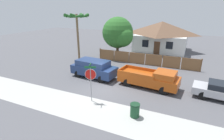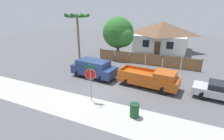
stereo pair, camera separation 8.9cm
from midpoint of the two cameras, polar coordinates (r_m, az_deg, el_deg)
The scene contains 10 objects.
ground_plane at distance 15.88m, azimuth -2.77°, elevation -5.92°, with size 80.00×80.00×0.00m, color #56565B.
sidewalk_strip at distance 13.16m, azimuth -10.06°, elevation -11.96°, with size 36.00×3.20×0.01m.
wooden_fence at distance 22.57m, azimuth 10.61°, elevation 3.50°, with size 12.96×0.12×1.53m.
house at distance 31.21m, azimuth 15.74°, elevation 10.81°, with size 8.78×7.44×4.78m.
oak_tree at distance 25.00m, azimuth 2.11°, elevation 11.83°, with size 4.56×4.35×5.75m.
palm_tree at distance 23.85m, azimuth -11.53°, elevation 15.64°, with size 3.04×3.26×6.21m.
red_suv at distance 18.09m, azimuth -6.13°, elevation 0.60°, with size 4.87×2.38×1.82m.
orange_pickup at distance 16.10m, azimuth 12.30°, elevation -2.70°, with size 5.52×2.46×1.70m.
stop_sign at distance 13.06m, azimuth -7.19°, elevation -2.15°, with size 0.81×0.73×3.01m.
trash_bin at distance 11.88m, azimuth 7.25°, elevation -12.89°, with size 0.65×0.65×0.94m.
Camera 1 is at (6.58, -12.74, 6.81)m, focal length 28.00 mm.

